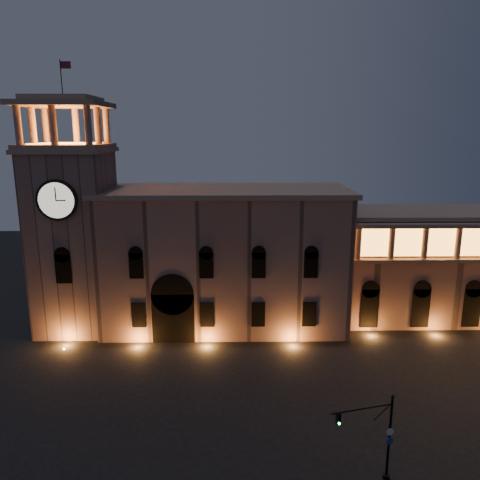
% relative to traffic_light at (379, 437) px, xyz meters
% --- Properties ---
extents(ground, '(160.00, 160.00, 0.00)m').
position_rel_traffic_light_xyz_m(ground, '(-9.35, 6.75, -3.52)').
color(ground, black).
rests_on(ground, ground).
extents(government_building, '(30.80, 12.80, 17.60)m').
position_rel_traffic_light_xyz_m(government_building, '(-11.42, 28.68, 5.25)').
color(government_building, '#876358').
rests_on(government_building, ground).
extents(clock_tower, '(9.80, 9.80, 32.40)m').
position_rel_traffic_light_xyz_m(clock_tower, '(-29.85, 27.73, 8.98)').
color(clock_tower, '#876358').
rests_on(clock_tower, ground).
extents(traffic_light, '(4.76, 1.48, 6.71)m').
position_rel_traffic_light_xyz_m(traffic_light, '(0.00, 0.00, 0.00)').
color(traffic_light, black).
rests_on(traffic_light, ground).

